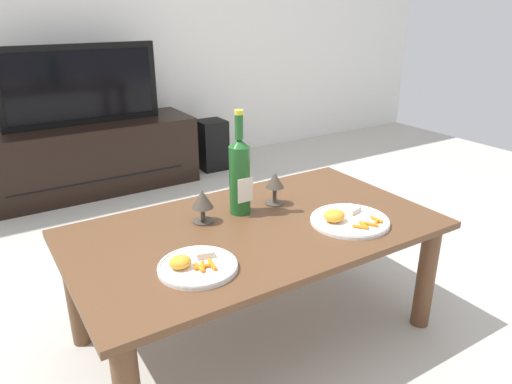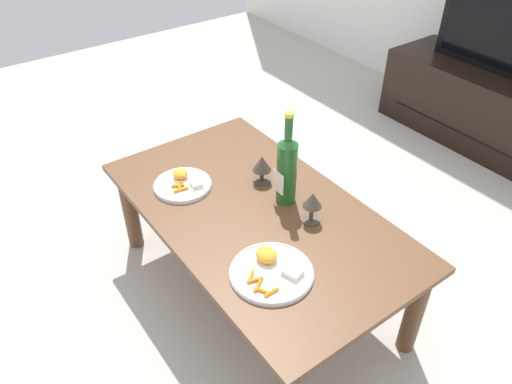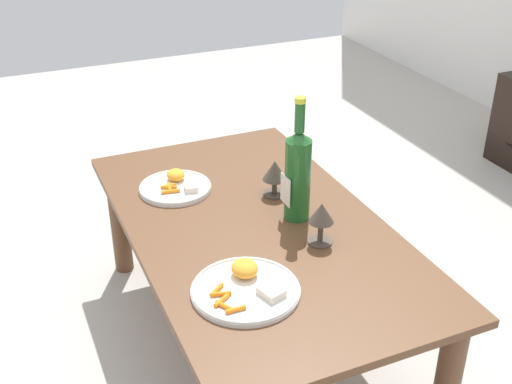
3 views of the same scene
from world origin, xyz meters
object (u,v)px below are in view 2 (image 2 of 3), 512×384
(goblet_right, at_px, (312,202))
(dinner_plate_right, at_px, (271,270))
(goblet_left, at_px, (262,165))
(dining_table, at_px, (256,224))
(tv_stand, at_px, (495,112))
(wine_bottle, at_px, (287,168))
(dinner_plate_left, at_px, (183,184))

(goblet_right, distance_m, dinner_plate_right, 0.32)
(goblet_left, bearing_deg, dining_table, -42.66)
(goblet_left, xyz_separation_m, goblet_right, (0.31, 0.00, 0.01))
(tv_stand, height_order, goblet_left, goblet_left)
(dinner_plate_right, bearing_deg, tv_stand, 101.67)
(dining_table, height_order, goblet_left, goblet_left)
(dining_table, relative_size, wine_bottle, 3.32)
(tv_stand, relative_size, wine_bottle, 3.56)
(goblet_left, bearing_deg, goblet_right, 0.00)
(goblet_left, distance_m, goblet_right, 0.31)
(goblet_left, distance_m, dinner_plate_right, 0.53)
(dining_table, height_order, wine_bottle, wine_bottle)
(wine_bottle, bearing_deg, dinner_plate_right, -45.46)
(goblet_right, bearing_deg, dinner_plate_left, -149.05)
(goblet_right, distance_m, dinner_plate_left, 0.56)
(wine_bottle, xyz_separation_m, goblet_left, (-0.16, -0.00, -0.07))
(goblet_left, relative_size, dinner_plate_right, 0.43)
(wine_bottle, distance_m, dinner_plate_right, 0.43)
(goblet_left, xyz_separation_m, dinner_plate_left, (-0.16, -0.29, -0.07))
(wine_bottle, bearing_deg, goblet_right, -0.77)
(dinner_plate_left, bearing_deg, dining_table, 26.87)
(wine_bottle, height_order, dinner_plate_right, wine_bottle)
(goblet_right, bearing_deg, tv_stand, 99.55)
(dining_table, bearing_deg, wine_bottle, 83.83)
(dining_table, bearing_deg, dinner_plate_right, -27.48)
(wine_bottle, bearing_deg, dinner_plate_left, -138.03)
(goblet_right, bearing_deg, dinner_plate_right, -66.07)
(dining_table, relative_size, tv_stand, 0.93)
(dinner_plate_left, relative_size, dinner_plate_right, 0.84)
(tv_stand, relative_size, dinner_plate_left, 5.82)
(goblet_right, xyz_separation_m, dinner_plate_left, (-0.48, -0.29, -0.08))
(dinner_plate_left, xyz_separation_m, dinner_plate_right, (0.60, 0.00, 0.00))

